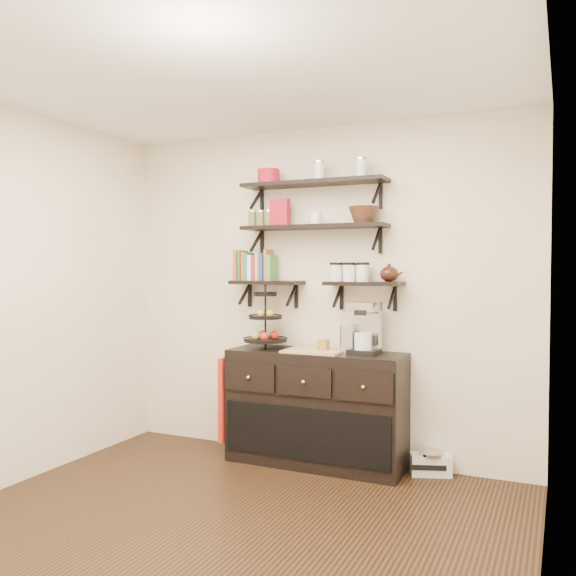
# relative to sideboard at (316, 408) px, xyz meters

# --- Properties ---
(floor) EXTENTS (3.50, 3.50, 0.00)m
(floor) POSITION_rel_sideboard_xyz_m (-0.07, -1.51, -0.45)
(floor) COLOR black
(floor) RESTS_ON ground
(ceiling) EXTENTS (3.50, 3.50, 0.02)m
(ceiling) POSITION_rel_sideboard_xyz_m (-0.07, -1.51, 2.25)
(ceiling) COLOR white
(ceiling) RESTS_ON back_wall
(back_wall) EXTENTS (3.50, 0.02, 2.70)m
(back_wall) POSITION_rel_sideboard_xyz_m (-0.07, 0.24, 0.90)
(back_wall) COLOR white
(back_wall) RESTS_ON ground
(right_wall) EXTENTS (0.02, 3.50, 2.70)m
(right_wall) POSITION_rel_sideboard_xyz_m (1.68, -1.51, 0.90)
(right_wall) COLOR white
(right_wall) RESTS_ON ground
(shelf_top) EXTENTS (1.20, 0.27, 0.23)m
(shelf_top) POSITION_rel_sideboard_xyz_m (-0.07, 0.10, 1.78)
(shelf_top) COLOR black
(shelf_top) RESTS_ON back_wall
(shelf_mid) EXTENTS (1.20, 0.27, 0.23)m
(shelf_mid) POSITION_rel_sideboard_xyz_m (-0.07, 0.10, 1.43)
(shelf_mid) COLOR black
(shelf_mid) RESTS_ON back_wall
(shelf_low_left) EXTENTS (0.60, 0.25, 0.23)m
(shelf_low_left) POSITION_rel_sideboard_xyz_m (-0.49, 0.12, 0.98)
(shelf_low_left) COLOR black
(shelf_low_left) RESTS_ON back_wall
(shelf_low_right) EXTENTS (0.60, 0.25, 0.23)m
(shelf_low_right) POSITION_rel_sideboard_xyz_m (0.35, 0.12, 0.98)
(shelf_low_right) COLOR black
(shelf_low_right) RESTS_ON back_wall
(cookbooks) EXTENTS (0.36, 0.15, 0.26)m
(cookbooks) POSITION_rel_sideboard_xyz_m (-0.57, 0.12, 1.11)
(cookbooks) COLOR #B94728
(cookbooks) RESTS_ON shelf_low_left
(glass_canisters) EXTENTS (0.32, 0.10, 0.13)m
(glass_canisters) POSITION_rel_sideboard_xyz_m (0.23, 0.12, 1.06)
(glass_canisters) COLOR silver
(glass_canisters) RESTS_ON shelf_low_right
(sideboard) EXTENTS (1.40, 0.50, 0.92)m
(sideboard) POSITION_rel_sideboard_xyz_m (0.00, 0.00, 0.00)
(sideboard) COLOR black
(sideboard) RESTS_ON floor
(fruit_stand) EXTENTS (0.35, 0.35, 0.52)m
(fruit_stand) POSITION_rel_sideboard_xyz_m (-0.44, 0.00, 0.63)
(fruit_stand) COLOR black
(fruit_stand) RESTS_ON sideboard
(candle) EXTENTS (0.08, 0.08, 0.08)m
(candle) POSITION_rel_sideboard_xyz_m (0.06, 0.00, 0.50)
(candle) COLOR olive
(candle) RESTS_ON sideboard
(coffee_maker) EXTENTS (0.23, 0.23, 0.40)m
(coffee_maker) POSITION_rel_sideboard_xyz_m (0.39, 0.03, 0.64)
(coffee_maker) COLOR black
(coffee_maker) RESTS_ON sideboard
(thermal_carafe) EXTENTS (0.11, 0.11, 0.22)m
(thermal_carafe) POSITION_rel_sideboard_xyz_m (0.26, -0.02, 0.56)
(thermal_carafe) COLOR silver
(thermal_carafe) RESTS_ON sideboard
(apron) EXTENTS (0.04, 0.29, 0.68)m
(apron) POSITION_rel_sideboard_xyz_m (-0.73, -0.10, 0.04)
(apron) COLOR #B72C13
(apron) RESTS_ON sideboard
(radio) EXTENTS (0.33, 0.25, 0.18)m
(radio) POSITION_rel_sideboard_xyz_m (0.88, 0.13, -0.36)
(radio) COLOR silver
(radio) RESTS_ON floor
(recipe_box) EXTENTS (0.16, 0.07, 0.22)m
(recipe_box) POSITION_rel_sideboard_xyz_m (-0.36, 0.10, 1.56)
(recipe_box) COLOR #A31226
(recipe_box) RESTS_ON shelf_mid
(walnut_bowl) EXTENTS (0.24, 0.24, 0.13)m
(walnut_bowl) POSITION_rel_sideboard_xyz_m (0.35, 0.10, 1.51)
(walnut_bowl) COLOR black
(walnut_bowl) RESTS_ON shelf_mid
(ramekins) EXTENTS (0.09, 0.09, 0.10)m
(ramekins) POSITION_rel_sideboard_xyz_m (-0.04, 0.10, 1.50)
(ramekins) COLOR white
(ramekins) RESTS_ON shelf_mid
(teapot) EXTENTS (0.21, 0.18, 0.14)m
(teapot) POSITION_rel_sideboard_xyz_m (0.55, 0.12, 1.07)
(teapot) COLOR black
(teapot) RESTS_ON shelf_low_right
(red_pot) EXTENTS (0.18, 0.18, 0.12)m
(red_pot) POSITION_rel_sideboard_xyz_m (-0.46, 0.10, 1.86)
(red_pot) COLOR #A31226
(red_pot) RESTS_ON shelf_top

